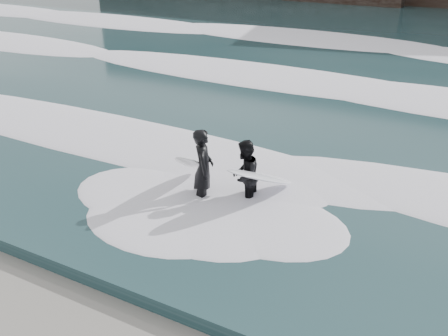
% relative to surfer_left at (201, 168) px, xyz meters
% --- Properties ---
extents(sea, '(90.00, 52.00, 0.30)m').
position_rel_surfer_left_xyz_m(sea, '(1.26, 22.44, -0.81)').
color(sea, '#1F3B40').
rests_on(sea, ground).
extents(foam_near, '(60.00, 3.20, 0.20)m').
position_rel_surfer_left_xyz_m(foam_near, '(1.26, 2.44, -0.56)').
color(foam_near, white).
rests_on(foam_near, sea).
extents(foam_mid, '(60.00, 4.00, 0.24)m').
position_rel_surfer_left_xyz_m(foam_mid, '(1.26, 9.44, -0.54)').
color(foam_mid, white).
rests_on(foam_mid, sea).
extents(foam_far, '(60.00, 4.80, 0.30)m').
position_rel_surfer_left_xyz_m(foam_far, '(1.26, 18.44, -0.51)').
color(foam_far, white).
rests_on(foam_far, sea).
extents(surfer_left, '(1.31, 1.83, 1.91)m').
position_rel_surfer_left_xyz_m(surfer_left, '(0.00, 0.00, 0.00)').
color(surfer_left, black).
rests_on(surfer_left, ground).
extents(surfer_right, '(1.42, 2.16, 1.67)m').
position_rel_surfer_left_xyz_m(surfer_right, '(0.99, 0.35, -0.12)').
color(surfer_right, black).
rests_on(surfer_right, ground).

